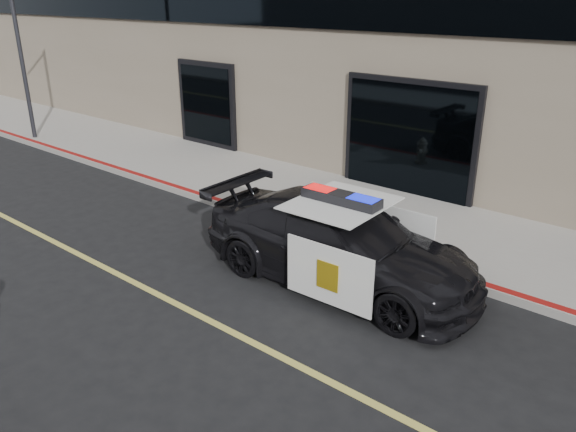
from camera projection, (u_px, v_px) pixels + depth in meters
The scene contains 5 objects.
ground at pixel (234, 334), 8.33m from camera, with size 120.00×120.00×0.00m, color black.
sidewalk_n at pixel (407, 224), 12.05m from camera, with size 60.00×3.50×0.15m, color gray.
police_car at pixel (339, 243), 9.56m from camera, with size 2.45×5.13×1.64m.
fire_hydrant at pixel (312, 199), 12.28m from camera, with size 0.34×0.47×0.74m.
street_light at pixel (19, 54), 17.87m from camera, with size 0.14×1.24×4.89m.
Camera 1 is at (5.13, -4.94, 4.72)m, focal length 35.00 mm.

